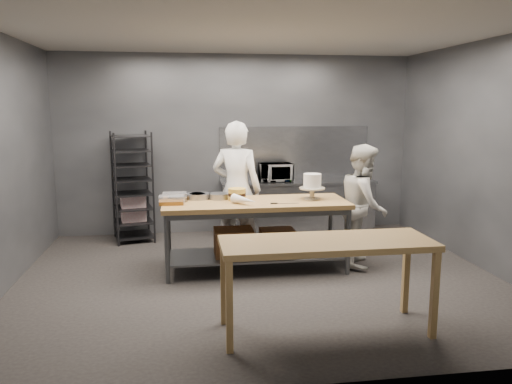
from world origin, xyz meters
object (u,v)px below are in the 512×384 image
work_table (254,227)px  microwave (276,172)px  near_counter (327,249)px  layer_cake (237,194)px  speed_rack (133,188)px  frosted_cake_stand (312,183)px  chef_right (364,205)px  chef_behind (237,190)px

work_table → microwave: bearing=71.0°
near_counter → layer_cake: layer_cake is taller
near_counter → speed_rack: size_ratio=1.14×
near_counter → frosted_cake_stand: bearing=79.2°
speed_rack → near_counter: bearing=-60.1°
chef_right → work_table: bearing=111.3°
speed_rack → frosted_cake_stand: (2.49, -1.72, 0.28)m
work_table → layer_cake: size_ratio=10.43×
frosted_cake_stand → chef_right: bearing=-1.5°
speed_rack → chef_right: 3.65m
near_counter → speed_rack: speed_rack is taller
near_counter → chef_behind: 2.63m
speed_rack → microwave: (2.34, 0.08, 0.19)m
chef_behind → chef_right: size_ratio=1.18×
chef_right → layer_cake: 1.72m
layer_cake → chef_right: bearing=-2.8°
near_counter → chef_right: bearing=60.6°
work_table → chef_right: bearing=-0.0°
speed_rack → chef_behind: (1.55, -1.11, 0.12)m
layer_cake → work_table: bearing=-21.3°
near_counter → chef_behind: bearing=102.5°
near_counter → chef_right: size_ratio=1.21×
microwave → layer_cake: size_ratio=2.36×
work_table → frosted_cake_stand: 0.96m
near_counter → layer_cake: 2.12m
chef_behind → microwave: size_ratio=3.59×
speed_rack → chef_right: speed_rack is taller
layer_cake → near_counter: bearing=-72.9°
chef_right → frosted_cake_stand: (-0.72, 0.02, 0.31)m
near_counter → frosted_cake_stand: size_ratio=5.84×
work_table → layer_cake: layer_cake is taller
chef_right → layer_cake: chef_right is taller
work_table → microwave: microwave is taller
near_counter → layer_cake: size_ratio=8.70×
speed_rack → chef_behind: bearing=-35.6°
chef_right → speed_rack: bearing=82.8°
near_counter → microwave: size_ratio=3.69×
chef_right → microwave: 2.03m
near_counter → frosted_cake_stand: frosted_cake_stand is taller
chef_right → microwave: bearing=46.8°
frosted_cake_stand → work_table: bearing=-178.7°
chef_behind → frosted_cake_stand: size_ratio=5.68×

